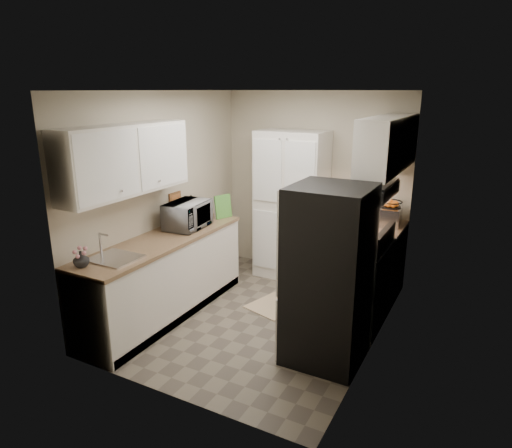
% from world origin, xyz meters
% --- Properties ---
extents(ground, '(3.20, 3.20, 0.00)m').
position_xyz_m(ground, '(0.00, 0.00, 0.00)').
color(ground, '#665B4C').
rests_on(ground, ground).
extents(room_shell, '(2.64, 3.24, 2.52)m').
position_xyz_m(room_shell, '(-0.02, -0.01, 1.63)').
color(room_shell, beige).
rests_on(room_shell, ground).
extents(pantry_cabinet, '(0.90, 0.55, 2.00)m').
position_xyz_m(pantry_cabinet, '(-0.20, 1.32, 1.00)').
color(pantry_cabinet, silver).
rests_on(pantry_cabinet, ground).
extents(base_cabinet_left, '(0.60, 2.30, 0.88)m').
position_xyz_m(base_cabinet_left, '(-0.99, -0.43, 0.44)').
color(base_cabinet_left, silver).
rests_on(base_cabinet_left, ground).
extents(countertop_left, '(0.63, 2.33, 0.04)m').
position_xyz_m(countertop_left, '(-0.99, -0.43, 0.90)').
color(countertop_left, '#846647').
rests_on(countertop_left, base_cabinet_left).
extents(base_cabinet_right, '(0.60, 0.80, 0.88)m').
position_xyz_m(base_cabinet_right, '(0.99, 1.19, 0.44)').
color(base_cabinet_right, silver).
rests_on(base_cabinet_right, ground).
extents(countertop_right, '(0.63, 0.83, 0.04)m').
position_xyz_m(countertop_right, '(0.99, 1.19, 0.90)').
color(countertop_right, '#846647').
rests_on(countertop_right, base_cabinet_right).
extents(electric_range, '(0.71, 0.78, 1.13)m').
position_xyz_m(electric_range, '(0.97, 0.39, 0.48)').
color(electric_range, '#B7B7BC').
rests_on(electric_range, ground).
extents(refrigerator, '(0.70, 0.72, 1.70)m').
position_xyz_m(refrigerator, '(0.94, -0.41, 0.85)').
color(refrigerator, '#B7B7BC').
rests_on(refrigerator, ground).
extents(microwave, '(0.44, 0.61, 0.32)m').
position_xyz_m(microwave, '(-0.98, 0.04, 1.08)').
color(microwave, silver).
rests_on(microwave, countertop_left).
extents(wine_bottle, '(0.07, 0.07, 0.29)m').
position_xyz_m(wine_bottle, '(-1.14, 0.33, 1.07)').
color(wine_bottle, black).
rests_on(wine_bottle, countertop_left).
extents(flower_vase, '(0.15, 0.15, 0.15)m').
position_xyz_m(flower_vase, '(-1.11, -1.45, 1.00)').
color(flower_vase, white).
rests_on(flower_vase, countertop_left).
extents(cutting_board, '(0.11, 0.23, 0.30)m').
position_xyz_m(cutting_board, '(-0.84, 0.61, 1.07)').
color(cutting_board, '#4A9236').
rests_on(cutting_board, countertop_left).
extents(toaster_oven, '(0.34, 0.41, 0.23)m').
position_xyz_m(toaster_oven, '(1.09, 1.30, 1.03)').
color(toaster_oven, '#B2B3B7').
rests_on(toaster_oven, countertop_right).
extents(fruit_basket, '(0.34, 0.34, 0.11)m').
position_xyz_m(fruit_basket, '(1.12, 1.29, 1.20)').
color(fruit_basket, orange).
rests_on(fruit_basket, toaster_oven).
extents(kitchen_mat, '(0.71, 0.92, 0.01)m').
position_xyz_m(kitchen_mat, '(0.07, 0.44, 0.01)').
color(kitchen_mat, tan).
rests_on(kitchen_mat, ground).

